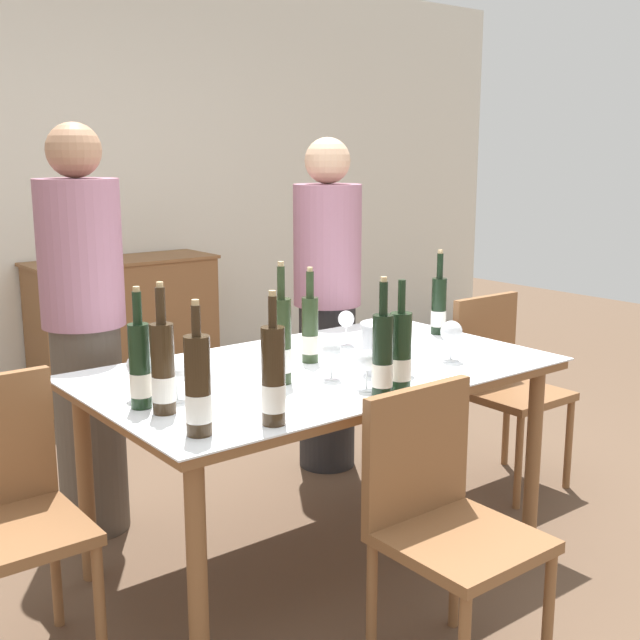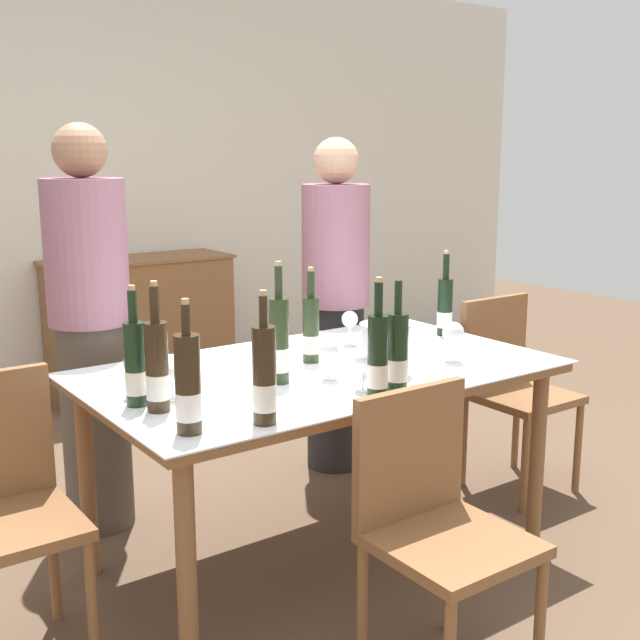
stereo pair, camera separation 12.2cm
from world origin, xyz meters
name	(u,v)px [view 2 (the right image)]	position (x,y,z in m)	size (l,w,h in m)	color
ground_plane	(320,558)	(0.00, 0.00, 0.00)	(12.00, 12.00, 0.00)	brown
back_wall	(64,179)	(0.00, 2.80, 1.40)	(8.00, 0.10, 2.80)	silver
sideboard_cabinet	(141,326)	(0.35, 2.51, 0.45)	(1.19, 0.46, 0.90)	brown
dining_table	(320,386)	(0.00, 0.00, 0.70)	(1.72, 1.01, 0.78)	brown
ice_bucket	(385,347)	(0.14, -0.20, 0.87)	(0.19, 0.19, 0.18)	silver
wine_bottle_0	(445,307)	(0.76, 0.12, 0.90)	(0.07, 0.07, 0.37)	black
wine_bottle_1	(157,368)	(-0.71, -0.13, 0.91)	(0.07, 0.07, 0.41)	#332314
wine_bottle_2	(264,378)	(-0.50, -0.42, 0.92)	(0.07, 0.07, 0.40)	#332314
wine_bottle_3	(279,342)	(-0.23, -0.08, 0.92)	(0.07, 0.07, 0.43)	#28381E
wine_bottle_4	(135,365)	(-0.74, -0.04, 0.91)	(0.07, 0.07, 0.39)	black
wine_bottle_5	(378,358)	(-0.07, -0.42, 0.91)	(0.07, 0.07, 0.40)	black
wine_bottle_6	(188,387)	(-0.72, -0.36, 0.91)	(0.08, 0.08, 0.39)	#332314
wine_bottle_7	(397,354)	(0.03, -0.40, 0.90)	(0.07, 0.07, 0.38)	black
wine_bottle_8	(311,330)	(0.02, 0.08, 0.90)	(0.06, 0.06, 0.37)	#28381E
wine_glass_0	(329,351)	(-0.07, -0.15, 0.88)	(0.07, 0.07, 0.14)	white
wine_glass_1	(350,321)	(0.30, 0.21, 0.88)	(0.07, 0.07, 0.15)	white
wine_glass_2	(363,363)	(-0.06, -0.33, 0.87)	(0.07, 0.07, 0.14)	white
wine_glass_3	(137,365)	(-0.70, 0.05, 0.88)	(0.09, 0.09, 0.15)	white
wine_glass_4	(453,334)	(0.46, -0.23, 0.89)	(0.08, 0.08, 0.16)	white
wine_glass_5	(172,374)	(-0.62, -0.05, 0.86)	(0.07, 0.07, 0.12)	white
chair_right_end	(510,379)	(1.16, 0.08, 0.52)	(0.42, 0.42, 0.89)	brown
chair_near_front	(433,513)	(-0.11, -0.74, 0.50)	(0.42, 0.42, 0.87)	brown
person_host	(91,331)	(-0.59, 0.80, 0.84)	(0.33, 0.33, 1.68)	#51473D
person_guest_left	(336,306)	(0.63, 0.75, 0.82)	(0.33, 0.33, 1.63)	#262628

